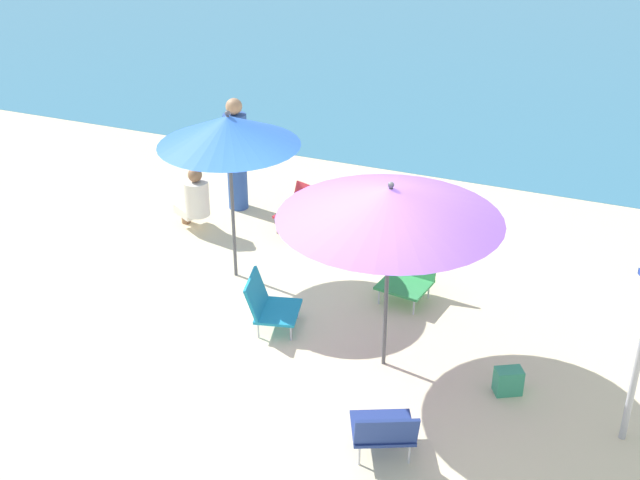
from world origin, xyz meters
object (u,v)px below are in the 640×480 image
(beach_chair_a, at_px, (409,276))
(beach_chair_c, at_px, (268,303))
(umbrella_blue, at_px, (228,131))
(person_b, at_px, (195,199))
(beach_chair_b, at_px, (384,430))
(umbrella_purple, at_px, (390,204))
(person_a, at_px, (236,154))
(beach_bag, at_px, (508,381))
(beach_chair_d, at_px, (301,209))

(beach_chair_a, bearing_deg, beach_chair_c, -37.56)
(umbrella_blue, bearing_deg, person_b, 140.08)
(beach_chair_c, bearing_deg, beach_chair_b, -53.23)
(umbrella_purple, xyz_separation_m, beach_chair_a, (-0.15, 1.32, -1.48))
(person_a, bearing_deg, beach_chair_b, 93.96)
(umbrella_blue, distance_m, beach_bag, 3.94)
(person_b, bearing_deg, umbrella_purple, 179.99)
(beach_chair_a, xyz_separation_m, beach_chair_d, (-1.78, 1.06, 0.04))
(beach_chair_b, distance_m, person_b, 4.81)
(person_a, xyz_separation_m, person_b, (-0.18, -0.84, -0.34))
(person_b, bearing_deg, beach_bag, -172.52)
(umbrella_blue, xyz_separation_m, person_a, (-0.84, 1.69, -1.02))
(beach_chair_d, bearing_deg, beach_chair_c, 34.83)
(umbrella_purple, bearing_deg, person_b, 149.77)
(umbrella_purple, relative_size, beach_chair_d, 3.38)
(person_a, bearing_deg, umbrella_purple, 101.28)
(beach_chair_a, height_order, person_a, person_a)
(beach_chair_b, relative_size, person_b, 0.80)
(beach_chair_a, height_order, beach_chair_d, beach_chair_d)
(person_a, bearing_deg, beach_chair_a, 117.26)
(beach_chair_a, height_order, beach_chair_b, beach_chair_b)
(beach_chair_a, height_order, person_b, person_b)
(beach_chair_c, relative_size, person_b, 0.72)
(person_a, bearing_deg, person_b, 41.10)
(umbrella_purple, bearing_deg, person_a, 138.15)
(person_b, height_order, beach_bag, person_b)
(beach_chair_d, relative_size, person_b, 0.69)
(beach_chair_d, bearing_deg, beach_chair_b, 52.68)
(person_b, distance_m, beach_bag, 4.82)
(umbrella_blue, distance_m, person_a, 2.15)
(person_a, bearing_deg, beach_chair_c, 86.50)
(beach_chair_c, bearing_deg, person_a, 109.28)
(umbrella_purple, xyz_separation_m, beach_chair_b, (0.43, -1.29, -1.47))
(beach_chair_a, relative_size, beach_chair_b, 0.90)
(beach_chair_c, xyz_separation_m, beach_chair_d, (-0.60, 2.22, 0.02))
(beach_chair_b, distance_m, beach_chair_c, 2.28)
(person_a, height_order, beach_bag, person_a)
(beach_chair_d, bearing_deg, umbrella_blue, 9.62)
(person_b, bearing_deg, beach_chair_d, -127.87)
(umbrella_blue, bearing_deg, beach_chair_d, 79.78)
(beach_chair_d, height_order, person_b, person_b)
(person_b, xyz_separation_m, beach_bag, (4.44, -1.86, -0.32))
(umbrella_blue, bearing_deg, beach_chair_a, 8.48)
(beach_chair_b, bearing_deg, beach_chair_d, 7.94)
(beach_bag, bearing_deg, beach_chair_a, 136.66)
(beach_chair_c, height_order, person_b, person_b)
(beach_chair_b, xyz_separation_m, beach_chair_c, (-1.77, 1.44, 0.00))
(beach_chair_c, distance_m, person_b, 2.53)
(umbrella_purple, distance_m, beach_chair_c, 1.99)
(beach_chair_c, bearing_deg, beach_chair_d, 90.91)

